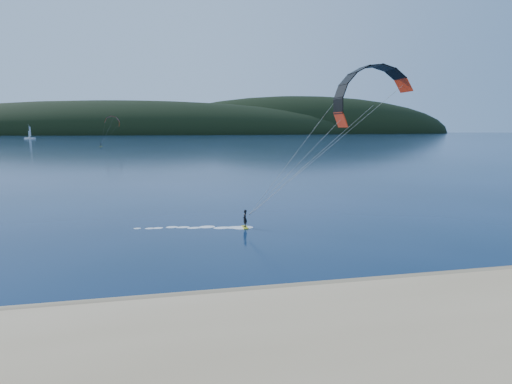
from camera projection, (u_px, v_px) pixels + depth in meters
ground at (242, 338)px, 18.55m from camera, size 1800.00×1800.00×0.00m
wet_sand at (227, 298)px, 22.90m from camera, size 220.00×2.50×0.10m
headland at (167, 134)px, 739.05m from camera, size 1200.00×310.00×140.00m
kitesurfer_near at (365, 111)px, 35.60m from camera, size 24.69×7.40×15.53m
kitesurfer_far at (112, 124)px, 212.90m from camera, size 11.13×5.08×14.54m
sailboat at (30, 138)px, 379.01m from camera, size 9.22×5.89×13.03m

